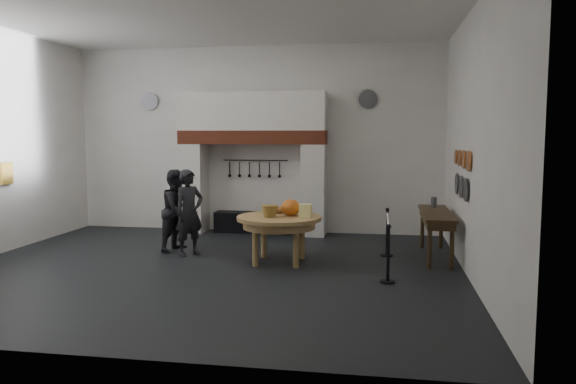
% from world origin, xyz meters
% --- Properties ---
extents(floor, '(9.00, 8.00, 0.02)m').
position_xyz_m(floor, '(0.00, 0.00, 0.00)').
color(floor, black).
rests_on(floor, ground).
extents(ceiling, '(9.00, 8.00, 0.02)m').
position_xyz_m(ceiling, '(0.00, 0.00, 4.50)').
color(ceiling, silver).
rests_on(ceiling, wall_back).
extents(wall_back, '(9.00, 0.02, 4.50)m').
position_xyz_m(wall_back, '(0.00, 4.00, 2.25)').
color(wall_back, white).
rests_on(wall_back, floor).
extents(wall_front, '(9.00, 0.02, 4.50)m').
position_xyz_m(wall_front, '(0.00, -4.00, 2.25)').
color(wall_front, white).
rests_on(wall_front, floor).
extents(wall_right, '(0.02, 8.00, 4.50)m').
position_xyz_m(wall_right, '(4.50, 0.00, 2.25)').
color(wall_right, white).
rests_on(wall_right, floor).
extents(chimney_pier_left, '(0.55, 0.70, 2.15)m').
position_xyz_m(chimney_pier_left, '(-1.48, 3.65, 1.07)').
color(chimney_pier_left, silver).
rests_on(chimney_pier_left, floor).
extents(chimney_pier_right, '(0.55, 0.70, 2.15)m').
position_xyz_m(chimney_pier_right, '(1.48, 3.65, 1.07)').
color(chimney_pier_right, silver).
rests_on(chimney_pier_right, floor).
extents(hearth_brick_band, '(3.50, 0.72, 0.32)m').
position_xyz_m(hearth_brick_band, '(0.00, 3.65, 2.31)').
color(hearth_brick_band, '#9E442B').
rests_on(hearth_brick_band, chimney_pier_left).
extents(chimney_hood, '(3.50, 0.70, 0.90)m').
position_xyz_m(chimney_hood, '(0.00, 3.65, 2.92)').
color(chimney_hood, silver).
rests_on(chimney_hood, hearth_brick_band).
extents(iron_range, '(1.90, 0.45, 0.50)m').
position_xyz_m(iron_range, '(0.00, 3.72, 0.25)').
color(iron_range, black).
rests_on(iron_range, floor).
extents(utensil_rail, '(1.60, 0.02, 0.02)m').
position_xyz_m(utensil_rail, '(0.00, 3.92, 1.75)').
color(utensil_rail, black).
rests_on(utensil_rail, wall_back).
extents(wall_plaque, '(0.05, 0.34, 0.44)m').
position_xyz_m(wall_plaque, '(-4.45, 0.80, 1.60)').
color(wall_plaque, gold).
rests_on(wall_plaque, wall_left).
extents(work_table, '(1.60, 1.60, 0.07)m').
position_xyz_m(work_table, '(1.18, 0.71, 0.84)').
color(work_table, tan).
rests_on(work_table, floor).
extents(pumpkin, '(0.36, 0.36, 0.31)m').
position_xyz_m(pumpkin, '(1.38, 0.81, 1.03)').
color(pumpkin, orange).
rests_on(pumpkin, work_table).
extents(cheese_block_big, '(0.22, 0.22, 0.24)m').
position_xyz_m(cheese_block_big, '(1.68, 0.66, 0.99)').
color(cheese_block_big, '#FFF698').
rests_on(cheese_block_big, work_table).
extents(cheese_block_small, '(0.18, 0.18, 0.20)m').
position_xyz_m(cheese_block_small, '(1.66, 0.96, 0.97)').
color(cheese_block_small, '#CFC67C').
rests_on(cheese_block_small, work_table).
extents(wicker_basket, '(0.32, 0.32, 0.22)m').
position_xyz_m(wicker_basket, '(1.03, 0.56, 0.98)').
color(wicker_basket, olive).
rests_on(wicker_basket, work_table).
extents(bread_loaf, '(0.31, 0.18, 0.13)m').
position_xyz_m(bread_loaf, '(1.08, 1.06, 0.94)').
color(bread_loaf, olive).
rests_on(bread_loaf, work_table).
extents(visitor_near, '(0.70, 0.74, 1.70)m').
position_xyz_m(visitor_near, '(-0.69, 1.06, 0.85)').
color(visitor_near, black).
rests_on(visitor_near, floor).
extents(visitor_far, '(0.84, 0.96, 1.67)m').
position_xyz_m(visitor_far, '(-1.09, 1.46, 0.84)').
color(visitor_far, black).
rests_on(visitor_far, floor).
extents(side_table, '(0.55, 2.20, 0.06)m').
position_xyz_m(side_table, '(4.10, 1.61, 0.87)').
color(side_table, '#3B2C15').
rests_on(side_table, floor).
extents(pewter_jug, '(0.12, 0.12, 0.22)m').
position_xyz_m(pewter_jug, '(4.10, 2.21, 1.01)').
color(pewter_jug, '#48484D').
rests_on(pewter_jug, side_table).
extents(copper_pan_a, '(0.03, 0.34, 0.34)m').
position_xyz_m(copper_pan_a, '(4.46, 0.20, 1.95)').
color(copper_pan_a, '#C6662D').
rests_on(copper_pan_a, wall_right).
extents(copper_pan_b, '(0.03, 0.32, 0.32)m').
position_xyz_m(copper_pan_b, '(4.46, 0.75, 1.95)').
color(copper_pan_b, '#C6662D').
rests_on(copper_pan_b, wall_right).
extents(copper_pan_c, '(0.03, 0.30, 0.30)m').
position_xyz_m(copper_pan_c, '(4.46, 1.30, 1.95)').
color(copper_pan_c, '#C6662D').
rests_on(copper_pan_c, wall_right).
extents(copper_pan_d, '(0.03, 0.28, 0.28)m').
position_xyz_m(copper_pan_d, '(4.46, 1.85, 1.95)').
color(copper_pan_d, '#C6662D').
rests_on(copper_pan_d, wall_right).
extents(pewter_plate_left, '(0.03, 0.40, 0.40)m').
position_xyz_m(pewter_plate_left, '(4.46, 0.40, 1.45)').
color(pewter_plate_left, '#4C4C51').
rests_on(pewter_plate_left, wall_right).
extents(pewter_plate_mid, '(0.03, 0.40, 0.40)m').
position_xyz_m(pewter_plate_mid, '(4.46, 1.00, 1.45)').
color(pewter_plate_mid, '#4C4C51').
rests_on(pewter_plate_mid, wall_right).
extents(pewter_plate_right, '(0.03, 0.40, 0.40)m').
position_xyz_m(pewter_plate_right, '(4.46, 1.60, 1.45)').
color(pewter_plate_right, '#4C4C51').
rests_on(pewter_plate_right, wall_right).
extents(pewter_plate_back_left, '(0.44, 0.03, 0.44)m').
position_xyz_m(pewter_plate_back_left, '(-2.70, 3.96, 3.20)').
color(pewter_plate_back_left, '#4C4C51').
rests_on(pewter_plate_back_left, wall_back).
extents(pewter_plate_back_right, '(0.44, 0.03, 0.44)m').
position_xyz_m(pewter_plate_back_right, '(2.70, 3.96, 3.20)').
color(pewter_plate_back_right, '#4C4C51').
rests_on(pewter_plate_back_right, wall_back).
extents(barrier_post_near, '(0.05, 0.05, 0.90)m').
position_xyz_m(barrier_post_near, '(3.17, -0.41, 0.45)').
color(barrier_post_near, black).
rests_on(barrier_post_near, floor).
extents(barrier_post_far, '(0.05, 0.05, 0.90)m').
position_xyz_m(barrier_post_far, '(3.17, 1.59, 0.45)').
color(barrier_post_far, black).
rests_on(barrier_post_far, floor).
extents(barrier_rope, '(0.04, 2.00, 0.04)m').
position_xyz_m(barrier_rope, '(3.17, 0.59, 0.85)').
color(barrier_rope, white).
rests_on(barrier_rope, barrier_post_near).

